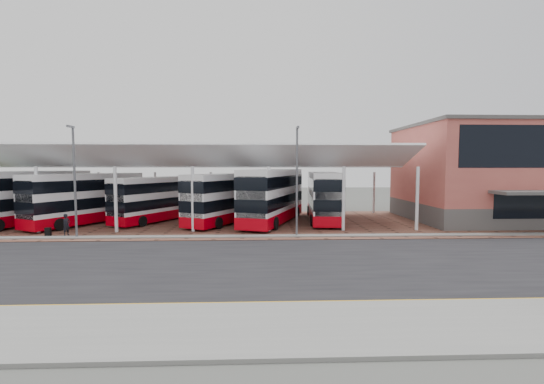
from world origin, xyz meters
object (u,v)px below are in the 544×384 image
(bus_2, at_px, (159,199))
(pedestrian, at_px, (66,225))
(bus_4, at_px, (273,196))
(bus_5, at_px, (324,197))
(bus_0, at_px, (28,198))
(terminal, at_px, (506,172))
(bus_3, at_px, (229,198))
(bus_1, at_px, (87,199))

(bus_2, height_order, pedestrian, bus_2)
(bus_4, distance_m, bus_5, 5.04)
(bus_0, height_order, bus_2, bus_0)
(bus_2, distance_m, bus_4, 10.90)
(terminal, distance_m, bus_3, 26.70)
(bus_0, bearing_deg, bus_4, 21.66)
(bus_1, relative_size, bus_2, 1.09)
(bus_2, bearing_deg, pedestrian, -94.70)
(terminal, distance_m, bus_1, 39.34)
(bus_2, xyz_separation_m, bus_3, (6.68, -1.16, 0.16))
(bus_2, height_order, bus_3, bus_3)
(bus_3, relative_size, bus_5, 0.95)
(bus_0, bearing_deg, bus_2, 30.11)
(terminal, bearing_deg, pedestrian, -169.80)
(bus_2, relative_size, bus_3, 0.93)
(bus_3, bearing_deg, bus_4, 23.55)
(terminal, distance_m, bus_2, 33.37)
(bus_5, bearing_deg, bus_4, -160.34)
(bus_3, distance_m, pedestrian, 13.16)
(bus_0, height_order, pedestrian, bus_0)
(bus_2, relative_size, pedestrian, 6.08)
(bus_0, distance_m, bus_3, 17.68)
(bus_0, bearing_deg, bus_3, 22.96)
(pedestrian, bearing_deg, bus_5, -50.94)
(bus_5, xyz_separation_m, pedestrian, (-20.51, -7.08, -1.46))
(bus_5, height_order, pedestrian, bus_5)
(bus_3, distance_m, bus_5, 9.03)
(bus_4, bearing_deg, pedestrian, -140.09)
(bus_3, bearing_deg, bus_5, 34.00)
(bus_2, relative_size, bus_4, 0.83)
(terminal, distance_m, bus_4, 22.61)
(bus_1, distance_m, bus_4, 16.78)
(bus_4, bearing_deg, bus_0, -159.92)
(bus_0, height_order, bus_5, bus_0)
(pedestrian, bearing_deg, bus_4, -49.46)
(terminal, height_order, bus_1, terminal)
(terminal, height_order, bus_5, terminal)
(bus_2, distance_m, pedestrian, 8.90)
(bus_4, bearing_deg, terminal, 21.94)
(bus_2, distance_m, bus_5, 15.67)
(bus_1, distance_m, bus_2, 6.19)
(bus_2, xyz_separation_m, bus_5, (15.67, -0.28, 0.21))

